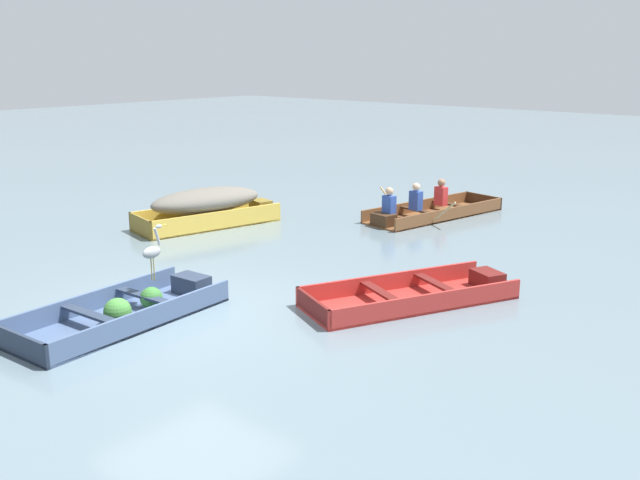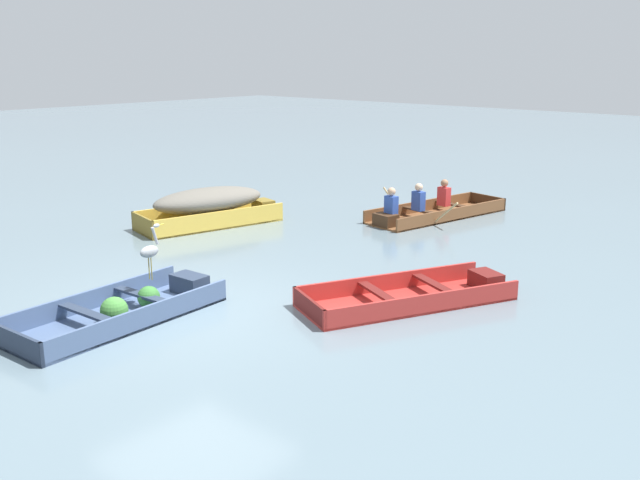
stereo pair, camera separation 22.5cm
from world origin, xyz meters
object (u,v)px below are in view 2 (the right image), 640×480
(heron_on_dinghy, at_px, (150,250))
(rowboat_wooden_brown_with_crew, at_px, (430,211))
(skiff_red_near_moored, at_px, (415,295))
(skiff_yellow_mid_moored, at_px, (210,204))
(dinghy_slate_blue_foreground, at_px, (126,309))

(heron_on_dinghy, bearing_deg, rowboat_wooden_brown_with_crew, 90.82)
(rowboat_wooden_brown_with_crew, xyz_separation_m, heron_on_dinghy, (0.11, -7.87, 0.72))
(skiff_red_near_moored, distance_m, skiff_yellow_mid_moored, 6.45)
(skiff_red_near_moored, height_order, rowboat_wooden_brown_with_crew, rowboat_wooden_brown_with_crew)
(rowboat_wooden_brown_with_crew, relative_size, heron_on_dinghy, 4.54)
(rowboat_wooden_brown_with_crew, height_order, heron_on_dinghy, heron_on_dinghy)
(dinghy_slate_blue_foreground, relative_size, rowboat_wooden_brown_with_crew, 0.85)
(skiff_red_near_moored, relative_size, skiff_yellow_mid_moored, 1.05)
(skiff_yellow_mid_moored, distance_m, heron_on_dinghy, 5.33)
(dinghy_slate_blue_foreground, xyz_separation_m, rowboat_wooden_brown_with_crew, (-0.22, 8.43, 0.05))
(skiff_yellow_mid_moored, bearing_deg, rowboat_wooden_brown_with_crew, 48.90)
(skiff_red_near_moored, distance_m, heron_on_dinghy, 4.10)
(skiff_red_near_moored, bearing_deg, rowboat_wooden_brown_with_crew, 120.54)
(skiff_yellow_mid_moored, relative_size, rowboat_wooden_brown_with_crew, 0.88)
(skiff_yellow_mid_moored, bearing_deg, skiff_red_near_moored, -11.09)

